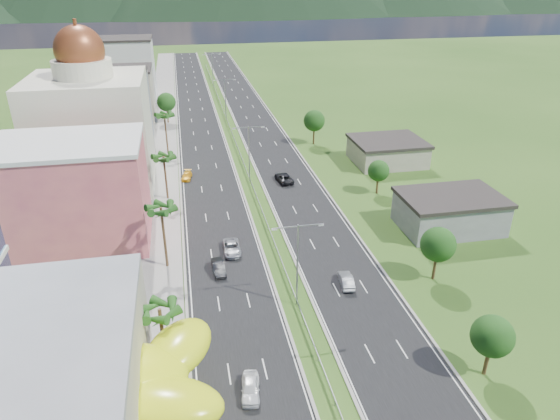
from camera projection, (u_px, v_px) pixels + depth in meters
ground at (318, 361)px, 52.09m from camera, size 500.00×500.00×0.00m
road_left at (200, 126)px, 130.23m from camera, size 11.00×260.00×0.04m
road_right at (256, 123)px, 132.88m from camera, size 11.00×260.00×0.04m
sidewalk_left at (162, 128)px, 128.53m from camera, size 7.00×260.00×0.12m
median_guardrail at (236, 144)px, 115.39m from camera, size 0.10×216.06×0.76m
streetlight_median_b at (297, 257)px, 57.99m from camera, size 6.04×0.25×11.00m
streetlight_median_c at (249, 148)px, 93.31m from camera, size 6.04×0.25×11.00m
streetlight_median_d at (225, 95)px, 133.05m from camera, size 6.04×0.25×11.00m
streetlight_median_e at (212, 66)px, 172.79m from camera, size 6.04×0.25×11.00m
lime_canopy at (108, 381)px, 42.85m from camera, size 18.00×15.00×7.40m
pink_shophouse at (75, 195)px, 72.13m from camera, size 20.00×15.00×15.00m
domed_building at (92, 125)px, 90.77m from camera, size 20.00×20.00×28.70m
midrise_grey at (114, 109)px, 114.48m from camera, size 16.00×15.00×16.00m
midrise_beige at (123, 95)px, 134.56m from camera, size 16.00×15.00×13.00m
midrise_white at (128, 70)px, 153.78m from camera, size 16.00×15.00×18.00m
shed_near at (449, 213)px, 78.04m from camera, size 15.00×10.00×5.00m
shed_far at (387, 152)px, 105.01m from camera, size 14.00×12.00×4.40m
palm_tree_b at (160, 313)px, 48.04m from camera, size 3.60×3.60×8.10m
palm_tree_c at (161, 211)px, 65.08m from camera, size 3.60×3.60×9.60m
palm_tree_d at (164, 159)px, 85.81m from camera, size 3.60×3.60×8.60m
palm_tree_e at (164, 117)px, 107.55m from camera, size 3.60×3.60×9.40m
leafy_tree_lfar at (166, 102)px, 130.81m from camera, size 4.90×4.90×8.05m
leafy_tree_ra at (492, 336)px, 48.43m from camera, size 4.20×4.20×6.90m
leafy_tree_rb at (438, 245)px, 63.80m from camera, size 4.55×4.55×7.47m
leafy_tree_rc at (379, 171)px, 89.41m from camera, size 3.85×3.85×6.33m
leafy_tree_rd at (314, 121)px, 114.67m from camera, size 4.90×4.90×8.05m
mountain_ridge at (252, 14)px, 460.09m from camera, size 860.00×140.00×90.00m
car_white_near_left at (250, 388)px, 47.75m from camera, size 2.33×4.52×1.47m
car_dark_left at (219, 267)px, 67.12m from camera, size 1.84×4.54×1.47m
car_silver_mid_left at (232, 248)px, 71.87m from camera, size 2.47×5.24×1.45m
car_yellow_far_left at (187, 176)px, 97.23m from camera, size 2.41×4.50×1.24m
car_silver_right at (346, 280)px, 64.37m from camera, size 2.05×4.52×1.44m
car_dark_far_right at (284, 178)px, 95.94m from camera, size 3.15×5.83×1.55m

